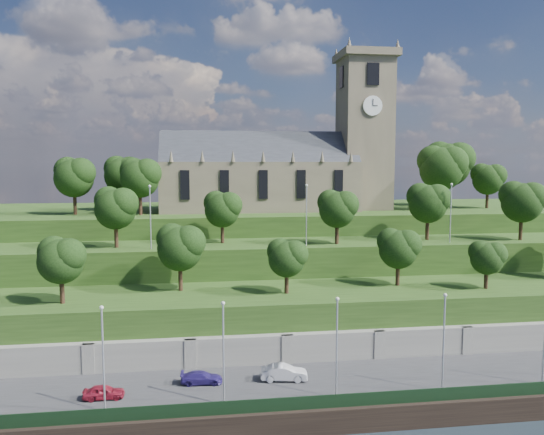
{
  "coord_description": "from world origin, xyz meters",
  "views": [
    {
      "loc": [
        -13.88,
        -41.69,
        22.98
      ],
      "look_at": [
        -3.99,
        30.0,
        15.38
      ],
      "focal_mm": 35.0,
      "sensor_mm": 36.0,
      "label": 1
    }
  ],
  "objects": [
    {
      "name": "car_right",
      "position": [
        -13.89,
        7.24,
        2.57
      ],
      "size": [
        4.07,
        1.9,
        1.15
      ],
      "primitive_type": "imported",
      "rotation": [
        0.0,
        0.0,
        1.5
      ],
      "color": "navy",
      "rests_on": "promenade"
    },
    {
      "name": "trees_upper",
      "position": [
        5.77,
        28.12,
        17.32
      ],
      "size": [
        61.6,
        8.18,
        8.35
      ],
      "color": "black",
      "rests_on": "embankment_upper"
    },
    {
      "name": "lamp_posts_promenade",
      "position": [
        -2.0,
        2.5,
        7.23
      ],
      "size": [
        60.36,
        0.36,
        9.2
      ],
      "color": "#B2B2B7",
      "rests_on": "promenade"
    },
    {
      "name": "embankment_lower",
      "position": [
        0.0,
        18.0,
        4.0
      ],
      "size": [
        160.0,
        12.0,
        8.0
      ],
      "primitive_type": "cube",
      "color": "#223D14",
      "rests_on": "ground"
    },
    {
      "name": "embankment_upper",
      "position": [
        0.0,
        29.0,
        6.0
      ],
      "size": [
        160.0,
        10.0,
        12.0
      ],
      "primitive_type": "cube",
      "color": "#223D14",
      "rests_on": "ground"
    },
    {
      "name": "hilltop",
      "position": [
        0.0,
        50.0,
        7.5
      ],
      "size": [
        160.0,
        32.0,
        15.0
      ],
      "primitive_type": "cube",
      "color": "#223D14",
      "rests_on": "ground"
    },
    {
      "name": "ground",
      "position": [
        0.0,
        0.0,
        0.0
      ],
      "size": [
        320.0,
        320.0,
        0.0
      ],
      "primitive_type": "plane",
      "color": "black",
      "rests_on": "ground"
    },
    {
      "name": "trees_lower",
      "position": [
        2.15,
        18.44,
        12.92
      ],
      "size": [
        67.97,
        9.04,
        7.89
      ],
      "color": "black",
      "rests_on": "embankment_lower"
    },
    {
      "name": "promenade",
      "position": [
        0.0,
        6.0,
        1.0
      ],
      "size": [
        160.0,
        12.0,
        2.0
      ],
      "primitive_type": "cube",
      "color": "#2D2D30",
      "rests_on": "ground"
    },
    {
      "name": "quay_wall",
      "position": [
        0.0,
        -0.05,
        1.1
      ],
      "size": [
        160.0,
        0.5,
        2.2
      ],
      "primitive_type": "cube",
      "color": "black",
      "rests_on": "ground"
    },
    {
      "name": "retaining_wall",
      "position": [
        0.0,
        11.97,
        2.5
      ],
      "size": [
        160.0,
        2.1,
        5.0
      ],
      "color": "slate",
      "rests_on": "ground"
    },
    {
      "name": "car_middle",
      "position": [
        -6.0,
        6.93,
        2.74
      ],
      "size": [
        4.67,
        2.18,
        1.48
      ],
      "primitive_type": "imported",
      "rotation": [
        0.0,
        0.0,
        1.43
      ],
      "color": "#B2B1B6",
      "rests_on": "promenade"
    },
    {
      "name": "lamp_posts_upper",
      "position": [
        0.0,
        26.0,
        16.68
      ],
      "size": [
        40.36,
        0.36,
        8.13
      ],
      "color": "#B2B2B7",
      "rests_on": "embankment_upper"
    },
    {
      "name": "fence",
      "position": [
        0.0,
        0.6,
        2.6
      ],
      "size": [
        160.0,
        0.1,
        1.2
      ],
      "primitive_type": "cube",
      "color": "black",
      "rests_on": "promenade"
    },
    {
      "name": "car_left",
      "position": [
        -22.54,
        5.16,
        2.61
      ],
      "size": [
        3.6,
        1.45,
        1.22
      ],
      "primitive_type": "imported",
      "rotation": [
        0.0,
        0.0,
        1.57
      ],
      "color": "maroon",
      "rests_on": "promenade"
    },
    {
      "name": "trees_hilltop",
      "position": [
        8.23,
        45.16,
        21.85
      ],
      "size": [
        74.33,
        16.84,
        11.76
      ],
      "color": "black",
      "rests_on": "hilltop"
    },
    {
      "name": "church",
      "position": [
        0.79,
        45.98,
        22.52
      ],
      "size": [
        38.6,
        12.35,
        27.6
      ],
      "color": "brown",
      "rests_on": "hilltop"
    }
  ]
}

